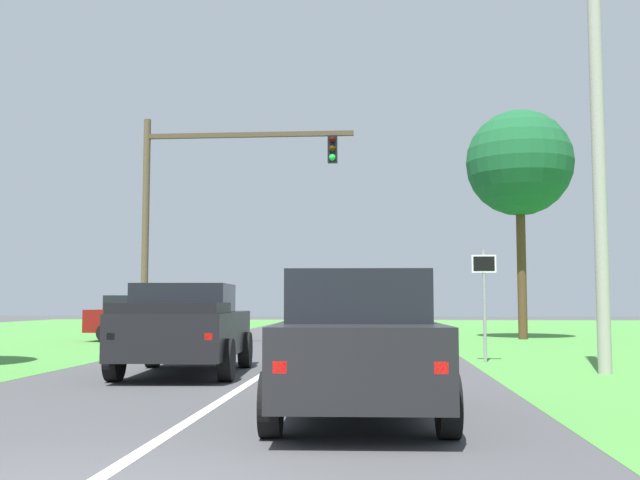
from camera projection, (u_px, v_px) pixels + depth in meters
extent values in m
plane|color=#424244|center=(271.00, 369.00, 16.51)|extent=(120.00, 120.00, 0.00)
cube|color=black|center=(358.00, 355.00, 9.68)|extent=(2.11, 4.71, 0.87)
cube|color=black|center=(357.00, 297.00, 9.98)|extent=(1.81, 2.94, 0.64)
cube|color=red|center=(280.00, 367.00, 7.43)|extent=(0.14, 0.07, 0.12)
cube|color=red|center=(441.00, 368.00, 7.37)|extent=(0.14, 0.07, 0.12)
cylinder|color=black|center=(291.00, 378.00, 11.12)|extent=(0.26, 0.73, 0.72)
cylinder|color=black|center=(422.00, 378.00, 11.04)|extent=(0.26, 0.73, 0.72)
cylinder|color=black|center=(271.00, 404.00, 8.25)|extent=(0.26, 0.73, 0.72)
cylinder|color=black|center=(448.00, 405.00, 8.18)|extent=(0.26, 0.73, 0.72)
cube|color=black|center=(186.00, 333.00, 15.52)|extent=(2.38, 4.95, 0.87)
cube|color=black|center=(185.00, 298.00, 15.33)|extent=(1.95, 1.94, 0.58)
cube|color=black|center=(171.00, 308.00, 14.07)|extent=(2.10, 1.95, 0.20)
cube|color=red|center=(111.00, 336.00, 13.16)|extent=(0.14, 0.07, 0.12)
cube|color=red|center=(209.00, 336.00, 13.13)|extent=(0.14, 0.07, 0.12)
cylinder|color=black|center=(153.00, 350.00, 16.99)|extent=(0.30, 0.81, 0.80)
cylinder|color=black|center=(245.00, 350.00, 16.96)|extent=(0.30, 0.81, 0.80)
cylinder|color=black|center=(115.00, 360.00, 14.01)|extent=(0.30, 0.81, 0.80)
cylinder|color=black|center=(226.00, 360.00, 13.97)|extent=(0.30, 0.81, 0.80)
cylinder|color=brown|center=(145.00, 231.00, 25.57)|extent=(0.24, 0.24, 7.75)
cube|color=#4C3D2B|center=(249.00, 135.00, 25.56)|extent=(7.11, 0.16, 0.16)
cube|color=black|center=(333.00, 150.00, 25.30)|extent=(0.32, 0.28, 0.90)
sphere|color=black|center=(332.00, 140.00, 25.18)|extent=(0.22, 0.22, 0.22)
sphere|color=black|center=(332.00, 149.00, 25.15)|extent=(0.22, 0.22, 0.22)
sphere|color=#1ED83F|center=(332.00, 157.00, 25.13)|extent=(0.22, 0.22, 0.22)
cylinder|color=gray|center=(484.00, 306.00, 18.51)|extent=(0.08, 0.08, 2.77)
cube|color=white|center=(484.00, 264.00, 18.57)|extent=(0.60, 0.03, 0.44)
cube|color=black|center=(484.00, 264.00, 18.55)|extent=(0.52, 0.01, 0.36)
cylinder|color=#4C351E|center=(522.00, 270.00, 29.79)|extent=(0.36, 0.36, 5.46)
sphere|color=#19552C|center=(519.00, 163.00, 30.15)|extent=(4.25, 4.25, 4.25)
cube|color=maroon|center=(154.00, 321.00, 28.31)|extent=(4.80, 1.98, 0.85)
cube|color=black|center=(148.00, 303.00, 28.39)|extent=(2.89, 1.73, 0.53)
cube|color=red|center=(210.00, 320.00, 27.33)|extent=(0.06, 0.14, 0.12)
cube|color=red|center=(220.00, 319.00, 28.89)|extent=(0.06, 0.14, 0.12)
cylinder|color=black|center=(106.00, 333.00, 27.45)|extent=(0.68, 0.24, 0.68)
cylinder|color=black|center=(124.00, 331.00, 29.36)|extent=(0.68, 0.24, 0.68)
cylinder|color=black|center=(185.00, 333.00, 27.19)|extent=(0.68, 0.24, 0.68)
cylinder|color=black|center=(198.00, 331.00, 29.10)|extent=(0.68, 0.24, 0.68)
cylinder|color=#9E998E|center=(598.00, 133.00, 15.82)|extent=(0.28, 0.28, 10.07)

